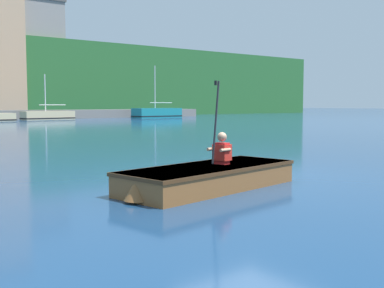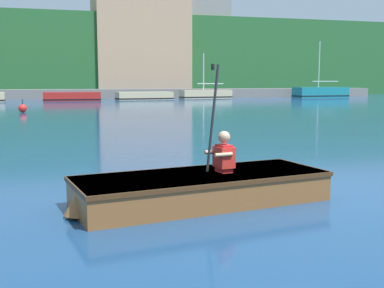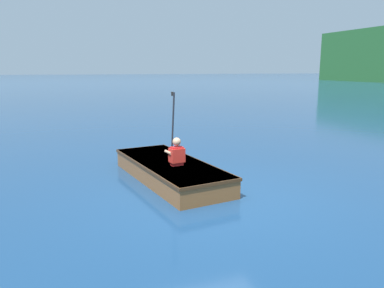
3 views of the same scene
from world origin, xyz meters
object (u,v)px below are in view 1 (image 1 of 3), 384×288
(person_paddler, at_px, (222,149))
(rowboat_foreground, at_px, (207,176))
(moored_boat_dock_center_near, at_px, (48,116))
(moored_boat_dock_center_far, at_px, (157,113))

(person_paddler, bearing_deg, rowboat_foreground, -170.53)
(moored_boat_dock_center_near, height_order, person_paddler, moored_boat_dock_center_near)
(moored_boat_dock_center_near, height_order, moored_boat_dock_center_far, moored_boat_dock_center_far)
(rowboat_foreground, distance_m, person_paddler, 0.59)
(moored_boat_dock_center_near, height_order, rowboat_foreground, moored_boat_dock_center_near)
(moored_boat_dock_center_near, relative_size, moored_boat_dock_center_far, 0.89)
(rowboat_foreground, xyz_separation_m, person_paddler, (0.38, 0.06, 0.45))
(moored_boat_dock_center_near, bearing_deg, rowboat_foreground, -107.25)
(moored_boat_dock_center_near, xyz_separation_m, person_paddler, (-11.75, -38.98, 0.28))
(rowboat_foreground, bearing_deg, moored_boat_dock_center_far, 57.63)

